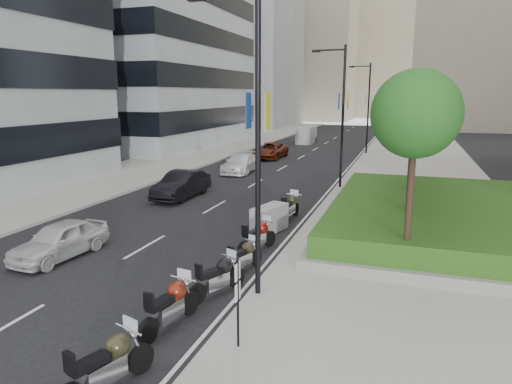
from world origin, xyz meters
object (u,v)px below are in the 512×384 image
at_px(motorcycle_0, 108,364).
at_px(motorcycle_2, 219,277).
at_px(lamp_post_1, 341,110).
at_px(motorcycle_5, 269,219).
at_px(car_c, 241,163).
at_px(car_a, 60,240).
at_px(car_b, 182,185).
at_px(parking_sign, 238,296).
at_px(motorcycle_4, 258,236).
at_px(car_d, 270,151).
at_px(motorcycle_6, 290,207).
at_px(motorcycle_1, 171,305).
at_px(lamp_post_2, 367,104).
at_px(lamp_post_0, 253,130).
at_px(delivery_van, 306,135).
at_px(motorcycle_3, 244,256).

xyz_separation_m(motorcycle_0, motorcycle_2, (0.32, 5.02, -0.04)).
height_order(lamp_post_1, motorcycle_2, lamp_post_1).
distance_m(motorcycle_5, car_c, 15.96).
relative_size(lamp_post_1, car_a, 2.24).
bearing_deg(car_b, parking_sign, -57.16).
bearing_deg(parking_sign, motorcycle_4, 104.56).
height_order(car_a, car_d, car_d).
bearing_deg(car_a, motorcycle_6, 54.03).
height_order(parking_sign, motorcycle_2, parking_sign).
bearing_deg(motorcycle_1, lamp_post_1, 5.21).
distance_m(lamp_post_2, car_b, 25.34).
distance_m(lamp_post_2, motorcycle_0, 40.51).
height_order(motorcycle_1, car_a, car_a).
height_order(lamp_post_2, motorcycle_4, lamp_post_2).
height_order(lamp_post_2, motorcycle_5, lamp_post_2).
relative_size(lamp_post_1, motorcycle_1, 3.74).
bearing_deg(car_d, motorcycle_6, -70.08).
relative_size(motorcycle_0, car_d, 0.44).
bearing_deg(lamp_post_0, lamp_post_1, 90.00).
xyz_separation_m(lamp_post_1, motorcycle_4, (-1.15, -13.05, -4.46)).
relative_size(motorcycle_2, car_d, 0.40).
xyz_separation_m(motorcycle_2, motorcycle_4, (-0.12, 4.18, 0.01)).
distance_m(lamp_post_1, motorcycle_0, 22.72).
bearing_deg(car_c, car_d, 88.25).
relative_size(motorcycle_0, motorcycle_4, 1.06).
bearing_deg(lamp_post_1, car_a, -116.50).
xyz_separation_m(lamp_post_1, car_c, (-8.21, 3.98, -4.33)).
bearing_deg(lamp_post_0, motorcycle_5, 102.61).
distance_m(lamp_post_0, motorcycle_0, 6.99).
distance_m(motorcycle_6, car_c, 14.03).
distance_m(lamp_post_0, car_c, 22.94).
height_order(motorcycle_2, delivery_van, delivery_van).
bearing_deg(motorcycle_1, car_c, 25.54).
bearing_deg(motorcycle_2, motorcycle_3, 22.35).
xyz_separation_m(car_b, car_c, (0.21, 9.49, -0.05)).
bearing_deg(motorcycle_4, car_d, 35.55).
height_order(parking_sign, motorcycle_0, parking_sign).
distance_m(motorcycle_1, car_d, 32.56).
bearing_deg(motorcycle_4, motorcycle_1, -162.75).
distance_m(motorcycle_6, car_d, 21.73).
distance_m(motorcycle_0, car_b, 18.16).
height_order(lamp_post_1, car_c, lamp_post_1).
distance_m(motorcycle_1, car_a, 7.40).
relative_size(lamp_post_0, motorcycle_0, 3.86).
bearing_deg(motorcycle_1, motorcycle_6, 7.85).
height_order(motorcycle_1, car_c, car_c).
bearing_deg(motorcycle_6, lamp_post_2, 4.41).
relative_size(motorcycle_2, car_a, 0.52).
xyz_separation_m(motorcycle_2, motorcycle_6, (-0.09, 9.09, 0.03)).
bearing_deg(motorcycle_3, motorcycle_0, -163.41).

